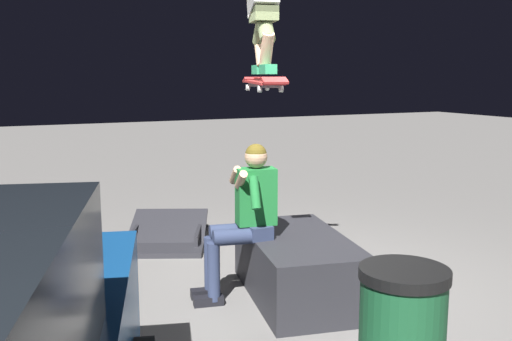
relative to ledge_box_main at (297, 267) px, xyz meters
name	(u,v)px	position (x,y,z in m)	size (l,w,h in m)	color
ground_plane	(308,288)	(0.13, -0.19, -0.28)	(40.00, 40.00, 0.00)	slate
ledge_box_main	(297,267)	(0.00, 0.00, 0.00)	(1.54, 0.83, 0.56)	#28282D
person_sitting_on_ledge	(244,212)	(0.17, 0.45, 0.51)	(0.60, 0.78, 1.39)	#2D3856
skateboard	(264,83)	(0.19, 0.25, 1.64)	(1.04, 0.45, 0.13)	#B72D2D
skater_airborne	(262,1)	(0.25, 0.24, 2.32)	(0.64, 0.88, 1.12)	#2D9E66
kicker_ramp	(167,238)	(2.13, 0.59, -0.22)	(1.48, 1.33, 0.38)	#28282D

